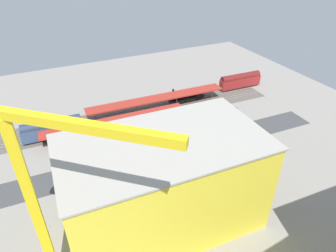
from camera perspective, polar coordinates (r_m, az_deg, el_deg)
The scene contains 25 objects.
ground_plane at distance 89.54m, azimuth -0.59°, elevation -3.61°, with size 158.50×158.50×0.00m, color gray.
rail_bed at distance 105.92m, azimuth -5.32°, elevation 2.43°, with size 99.06×13.31×0.01m, color #5B544C.
street_asphalt at distance 86.91m, azimuth 0.41°, elevation -4.87°, with size 99.06×9.00×0.01m, color #424244.
track_rails at distance 105.83m, azimuth -5.32°, elevation 2.52°, with size 99.02×9.89×0.12m.
platform_canopy_near at distance 95.57m, azimuth -9.99°, elevation 1.09°, with size 46.36×6.36×3.99m.
platform_canopy_far at distance 106.22m, azimuth -2.04°, elevation 5.33°, with size 50.86×6.67×4.64m.
locomotive at distance 114.40m, azimuth 3.60°, elevation 5.98°, with size 14.53×3.39×5.29m.
passenger_coach at distance 126.64m, azimuth 13.66°, elevation 8.49°, with size 18.21×3.56×6.20m.
freight_coach_far at distance 97.60m, azimuth -21.32°, elevation -0.40°, with size 18.24×3.62×6.37m.
parked_car_0 at distance 89.41m, azimuth 9.00°, elevation -3.59°, with size 4.24×1.94×1.53m.
parked_car_1 at distance 86.60m, azimuth 4.99°, elevation -4.53°, with size 4.33×1.90×1.75m.
parked_car_2 at distance 84.08m, azimuth 1.61°, elevation -5.66°, with size 4.35×2.16×1.82m.
parked_car_3 at distance 82.16m, azimuth -2.08°, elevation -6.76°, with size 4.19×1.79×1.71m.
parked_car_4 at distance 80.17m, azimuth -6.77°, elevation -8.16°, with size 4.48×2.10×1.77m.
construction_building at distance 61.45m, azimuth -0.81°, elevation -11.12°, with size 38.66×21.31×20.57m, color yellow.
construction_roof_slab at distance 54.77m, azimuth -0.89°, elevation -3.13°, with size 39.26×21.91×0.40m, color #ADA89E.
tower_crane at distance 45.44m, azimuth -22.46°, elevation -13.36°, with size 21.81×19.25×36.62m.
box_truck_0 at distance 77.03m, azimuth -8.38°, elevation -9.53°, with size 8.19×2.83×3.19m.
box_truck_1 at distance 75.56m, azimuth -15.48°, elevation -11.58°, with size 9.67×3.11×3.20m.
street_tree_0 at distance 82.82m, azimuth -13.03°, elevation -3.98°, with size 4.59×4.59×6.96m.
street_tree_1 at distance 91.11m, azimuth 3.54°, elevation 1.51°, with size 5.84×5.84×8.91m.
street_tree_2 at distance 85.65m, azimuth -4.19°, elevation -1.74°, with size 5.44×5.44×7.43m.
street_tree_3 at distance 98.13m, azimuth 12.27°, elevation 2.41°, with size 4.52×4.52×7.09m.
street_tree_4 at distance 83.04m, azimuth -16.85°, elevation -4.32°, with size 4.11×4.11×6.98m.
traffic_light at distance 77.80m, azimuth -5.48°, elevation -6.14°, with size 0.50×0.36×6.56m.
Camera 1 is at (29.95, 66.04, 52.53)m, focal length 31.80 mm.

